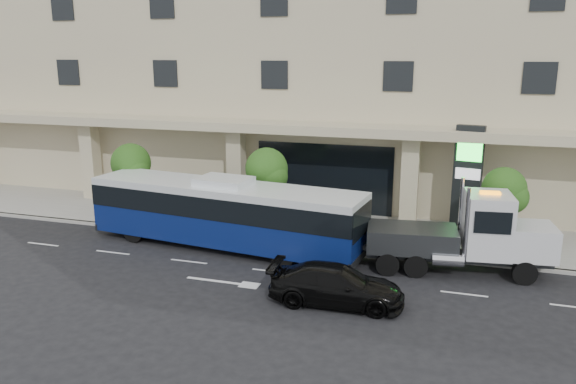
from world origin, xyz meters
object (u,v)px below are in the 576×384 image
Objects in this scene: tow_truck at (467,236)px; signage_pylon at (467,179)px; city_bus at (225,212)px; black_sedan at (336,285)px.

signage_pylon is (-0.10, 5.27, 1.35)m from tow_truck.
city_bus is 8.06m from black_sedan.
tow_truck is 5.44m from signage_pylon.
black_sedan is 11.18m from signage_pylon.
black_sedan is at bearing -141.80° from tow_truck.
signage_pylon is (4.56, 9.96, 2.25)m from black_sedan.
black_sedan is (6.53, -4.61, -1.03)m from city_bus.
signage_pylon is at bearing 32.73° from city_bus.
city_bus is 12.38m from signage_pylon.
tow_truck reaches higher than city_bus.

